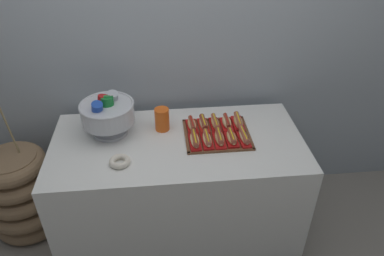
% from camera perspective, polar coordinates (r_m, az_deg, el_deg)
% --- Properties ---
extents(ground_plane, '(10.00, 10.00, 0.00)m').
position_cam_1_polar(ground_plane, '(2.79, -1.88, -15.28)').
color(ground_plane, gray).
extents(back_wall, '(6.00, 0.10, 2.60)m').
position_cam_1_polar(back_wall, '(2.45, -3.35, 14.70)').
color(back_wall, '#9EA8B2').
rests_on(back_wall, ground_plane).
extents(buffet_table, '(1.55, 0.76, 0.79)m').
position_cam_1_polar(buffet_table, '(2.49, -2.06, -9.06)').
color(buffet_table, white).
rests_on(buffet_table, ground_plane).
extents(floor_vase, '(0.51, 0.51, 1.09)m').
position_cam_1_polar(floor_vase, '(2.85, -24.95, -9.21)').
color(floor_vase, '#896B4C').
rests_on(floor_vase, ground_plane).
extents(serving_tray, '(0.41, 0.36, 0.01)m').
position_cam_1_polar(serving_tray, '(2.29, 3.92, -1.03)').
color(serving_tray, brown).
rests_on(serving_tray, buffet_table).
extents(hot_dog_0, '(0.07, 0.18, 0.06)m').
position_cam_1_polar(hot_dog_0, '(2.19, 0.42, -1.88)').
color(hot_dog_0, '#B21414').
rests_on(hot_dog_0, serving_tray).
extents(hot_dog_1, '(0.07, 0.17, 0.06)m').
position_cam_1_polar(hot_dog_1, '(2.20, 2.37, -1.77)').
color(hot_dog_1, '#B21414').
rests_on(hot_dog_1, serving_tray).
extents(hot_dog_2, '(0.07, 0.17, 0.06)m').
position_cam_1_polar(hot_dog_2, '(2.21, 4.30, -1.57)').
color(hot_dog_2, red).
rests_on(hot_dog_2, serving_tray).
extents(hot_dog_3, '(0.07, 0.16, 0.06)m').
position_cam_1_polar(hot_dog_3, '(2.22, 6.20, -1.52)').
color(hot_dog_3, '#B21414').
rests_on(hot_dog_3, serving_tray).
extents(hot_dog_4, '(0.07, 0.18, 0.06)m').
position_cam_1_polar(hot_dog_4, '(2.24, 8.08, -1.34)').
color(hot_dog_4, red).
rests_on(hot_dog_4, serving_tray).
extents(hot_dog_5, '(0.07, 0.16, 0.06)m').
position_cam_1_polar(hot_dog_5, '(2.33, -0.02, 0.50)').
color(hot_dog_5, '#B21414').
rests_on(hot_dog_5, serving_tray).
extents(hot_dog_6, '(0.07, 0.17, 0.06)m').
position_cam_1_polar(hot_dog_6, '(2.33, 1.82, 0.67)').
color(hot_dog_6, red).
rests_on(hot_dog_6, serving_tray).
extents(hot_dog_7, '(0.06, 0.17, 0.06)m').
position_cam_1_polar(hot_dog_7, '(2.34, 3.63, 0.75)').
color(hot_dog_7, '#B21414').
rests_on(hot_dog_7, serving_tray).
extents(hot_dog_8, '(0.07, 0.16, 0.06)m').
position_cam_1_polar(hot_dog_8, '(2.36, 5.44, 0.86)').
color(hot_dog_8, red).
rests_on(hot_dog_8, serving_tray).
extents(hot_dog_9, '(0.07, 0.18, 0.06)m').
position_cam_1_polar(hot_dog_9, '(2.37, 7.22, 0.96)').
color(hot_dog_9, red).
rests_on(hot_dog_9, serving_tray).
extents(punch_bowl, '(0.33, 0.33, 0.27)m').
position_cam_1_polar(punch_bowl, '(2.29, -13.06, 2.38)').
color(punch_bowl, silver).
rests_on(punch_bowl, buffet_table).
extents(cup_stack, '(0.09, 0.09, 0.15)m').
position_cam_1_polar(cup_stack, '(2.31, -4.70, 1.37)').
color(cup_stack, '#EA5B19').
rests_on(cup_stack, buffet_table).
extents(donut, '(0.12, 0.12, 0.03)m').
position_cam_1_polar(donut, '(2.10, -11.21, -5.14)').
color(donut, silver).
rests_on(donut, buffet_table).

